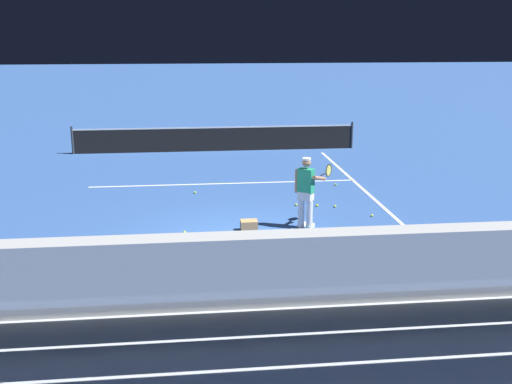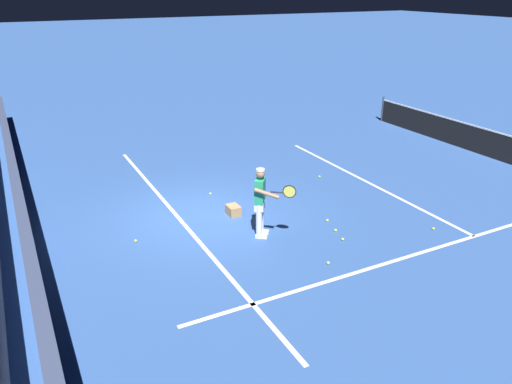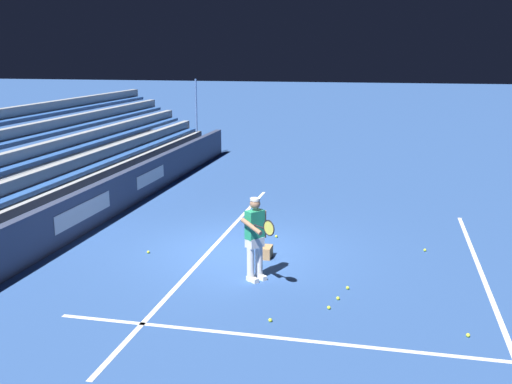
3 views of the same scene
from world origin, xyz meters
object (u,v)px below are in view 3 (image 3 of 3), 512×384
tennis_ball_midcourt (425,250)px  tennis_ball_stray_back (276,236)px  ball_box_cardboard (265,252)px  tennis_ball_far_right (338,298)px  tennis_ball_on_baseline (270,320)px  tennis_ball_near_player (468,335)px  tennis_player (255,238)px  tennis_ball_toward_net (329,308)px  tennis_ball_far_left (148,252)px  tennis_ball_by_box (348,288)px

tennis_ball_midcourt → tennis_ball_stray_back: (-0.29, -3.58, 0.00)m
ball_box_cardboard → tennis_ball_far_right: size_ratio=6.06×
ball_box_cardboard → tennis_ball_stray_back: 1.52m
tennis_ball_on_baseline → tennis_ball_midcourt: (-4.46, 2.79, 0.00)m
ball_box_cardboard → tennis_ball_near_player: bearing=52.7°
tennis_player → ball_box_cardboard: (-1.38, -0.09, -0.76)m
ball_box_cardboard → tennis_ball_toward_net: (2.49, 1.70, -0.10)m
tennis_ball_toward_net → tennis_ball_far_left: bearing=-116.3°
tennis_ball_stray_back → tennis_ball_midcourt: bearing=85.4°
tennis_ball_stray_back → tennis_ball_on_baseline: bearing=9.5°
tennis_ball_by_box → tennis_ball_on_baseline: bearing=-34.3°
ball_box_cardboard → tennis_ball_toward_net: bearing=34.4°
tennis_player → tennis_ball_midcourt: (-2.61, 3.47, -0.86)m
tennis_ball_on_baseline → tennis_ball_stray_back: bearing=-170.5°
tennis_ball_on_baseline → tennis_ball_stray_back: same height
tennis_ball_stray_back → tennis_ball_far_left: size_ratio=1.00×
tennis_ball_on_baseline → tennis_ball_by_box: (-1.75, 1.19, 0.00)m
tennis_ball_midcourt → tennis_ball_far_right: same height
tennis_ball_toward_net → tennis_ball_near_player: bearing=75.9°
tennis_ball_by_box → ball_box_cardboard: bearing=-127.0°
ball_box_cardboard → tennis_ball_near_player: 5.07m
tennis_ball_midcourt → tennis_ball_toward_net: bearing=-26.5°
tennis_ball_stray_back → tennis_ball_by_box: size_ratio=1.00×
tennis_ball_far_right → tennis_ball_toward_net: (0.46, -0.12, 0.00)m
tennis_player → tennis_ball_near_player: (1.69, 3.94, -0.86)m
tennis_ball_stray_back → tennis_ball_by_box: bearing=33.6°
tennis_ball_near_player → tennis_ball_toward_net: (-0.58, -2.33, 0.00)m
tennis_player → tennis_ball_far_right: (0.65, 1.74, -0.86)m
ball_box_cardboard → tennis_ball_far_right: (2.03, 1.83, -0.10)m
tennis_ball_on_baseline → tennis_ball_by_box: 2.12m
ball_box_cardboard → tennis_ball_stray_back: ball_box_cardboard is taller
ball_box_cardboard → tennis_ball_far_left: 2.71m
tennis_ball_midcourt → tennis_ball_far_left: (1.54, -6.24, 0.00)m
tennis_ball_midcourt → tennis_ball_toward_net: same height
tennis_ball_midcourt → tennis_ball_stray_back: bearing=-94.6°
tennis_player → tennis_ball_by_box: bearing=87.0°
tennis_ball_near_player → tennis_ball_far_right: bearing=-115.3°
tennis_ball_near_player → tennis_ball_stray_back: same height
ball_box_cardboard → tennis_ball_midcourt: ball_box_cardboard is taller
tennis_ball_far_left → tennis_ball_by_box: bearing=76.0°
ball_box_cardboard → tennis_ball_on_baseline: bearing=13.4°
tennis_ball_stray_back → tennis_player: bearing=2.3°
tennis_ball_on_baseline → tennis_ball_by_box: same height
tennis_ball_midcourt → tennis_ball_by_box: same height
tennis_player → tennis_ball_far_left: tennis_player is taller
tennis_ball_midcourt → tennis_ball_far_right: (3.26, -1.73, 0.00)m
tennis_ball_toward_net → tennis_ball_midcourt: bearing=153.5°
tennis_ball_stray_back → tennis_ball_far_left: 3.23m
tennis_ball_near_player → tennis_ball_far_left: 7.26m
tennis_ball_on_baseline → tennis_ball_toward_net: 1.19m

